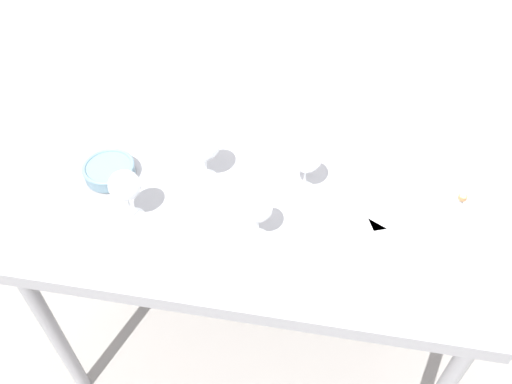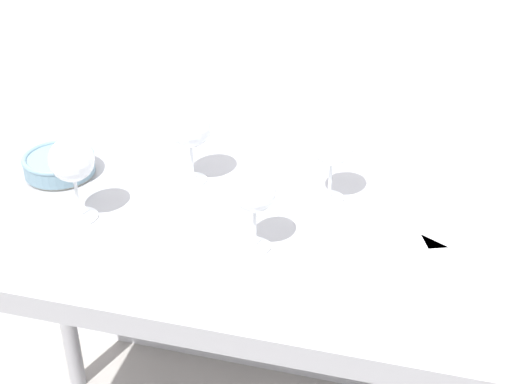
{
  "view_description": "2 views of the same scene",
  "coord_description": "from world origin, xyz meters",
  "px_view_note": "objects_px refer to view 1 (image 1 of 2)",
  "views": [
    {
      "loc": [
        0.19,
        -0.99,
        2.07
      ],
      "look_at": [
        0.01,
        0.03,
        0.96
      ],
      "focal_mm": 36.68,
      "sensor_mm": 36.0,
      "label": 1
    },
    {
      "loc": [
        0.32,
        -1.17,
        1.71
      ],
      "look_at": [
        0.01,
        0.01,
        0.97
      ],
      "focal_mm": 50.34,
      "sensor_mm": 36.0,
      "label": 2
    }
  ],
  "objects_px": {
    "tasting_sheet_lower": "(384,192)",
    "wine_glass_far_left": "(204,145)",
    "wine_glass_near_center": "(258,209)",
    "wine_glass_near_left": "(125,187)",
    "wine_glass_far_right": "(307,159)",
    "decanter_funnel": "(457,210)",
    "tasting_sheet_upper": "(344,242)",
    "tasting_bowl": "(109,170)"
  },
  "relations": [
    {
      "from": "tasting_sheet_lower",
      "to": "wine_glass_far_left",
      "type": "bearing_deg",
      "value": 161.63
    },
    {
      "from": "wine_glass_near_center",
      "to": "wine_glass_far_left",
      "type": "height_order",
      "value": "wine_glass_far_left"
    },
    {
      "from": "wine_glass_near_left",
      "to": "wine_glass_far_right",
      "type": "xyz_separation_m",
      "value": [
        0.48,
        0.2,
        -0.0
      ]
    },
    {
      "from": "decanter_funnel",
      "to": "tasting_sheet_lower",
      "type": "bearing_deg",
      "value": 158.39
    },
    {
      "from": "wine_glass_far_right",
      "to": "tasting_sheet_upper",
      "type": "height_order",
      "value": "wine_glass_far_right"
    },
    {
      "from": "wine_glass_near_center",
      "to": "wine_glass_far_right",
      "type": "distance_m",
      "value": 0.24
    },
    {
      "from": "wine_glass_near_center",
      "to": "wine_glass_far_left",
      "type": "bearing_deg",
      "value": 133.39
    },
    {
      "from": "tasting_bowl",
      "to": "tasting_sheet_upper",
      "type": "bearing_deg",
      "value": -10.38
    },
    {
      "from": "wine_glass_far_left",
      "to": "wine_glass_far_right",
      "type": "bearing_deg",
      "value": 0.25
    },
    {
      "from": "wine_glass_far_left",
      "to": "decanter_funnel",
      "type": "height_order",
      "value": "wine_glass_far_left"
    },
    {
      "from": "wine_glass_near_left",
      "to": "tasting_sheet_lower",
      "type": "height_order",
      "value": "wine_glass_near_left"
    },
    {
      "from": "tasting_sheet_upper",
      "to": "wine_glass_far_left",
      "type": "bearing_deg",
      "value": -173.54
    },
    {
      "from": "wine_glass_near_center",
      "to": "tasting_bowl",
      "type": "relative_size",
      "value": 1.05
    },
    {
      "from": "wine_glass_far_left",
      "to": "tasting_sheet_lower",
      "type": "bearing_deg",
      "value": 2.76
    },
    {
      "from": "wine_glass_far_right",
      "to": "tasting_sheet_lower",
      "type": "xyz_separation_m",
      "value": [
        0.25,
        0.03,
        -0.13
      ]
    },
    {
      "from": "wine_glass_far_right",
      "to": "wine_glass_far_left",
      "type": "xyz_separation_m",
      "value": [
        -0.31,
        -0.0,
        0.01
      ]
    },
    {
      "from": "wine_glass_far_left",
      "to": "tasting_sheet_upper",
      "type": "distance_m",
      "value": 0.5
    },
    {
      "from": "wine_glass_far_right",
      "to": "decanter_funnel",
      "type": "bearing_deg",
      "value": -6.81
    },
    {
      "from": "tasting_bowl",
      "to": "wine_glass_near_center",
      "type": "bearing_deg",
      "value": -17.77
    },
    {
      "from": "tasting_bowl",
      "to": "wine_glass_far_left",
      "type": "bearing_deg",
      "value": 9.69
    },
    {
      "from": "wine_glass_far_right",
      "to": "decanter_funnel",
      "type": "relative_size",
      "value": 1.28
    },
    {
      "from": "tasting_sheet_lower",
      "to": "tasting_bowl",
      "type": "relative_size",
      "value": 1.73
    },
    {
      "from": "wine_glass_far_right",
      "to": "tasting_bowl",
      "type": "height_order",
      "value": "wine_glass_far_right"
    },
    {
      "from": "wine_glass_near_left",
      "to": "decanter_funnel",
      "type": "distance_m",
      "value": 0.94
    },
    {
      "from": "tasting_sheet_upper",
      "to": "wine_glass_far_right",
      "type": "bearing_deg",
      "value": 155.02
    },
    {
      "from": "wine_glass_far_right",
      "to": "tasting_sheet_lower",
      "type": "bearing_deg",
      "value": 5.88
    },
    {
      "from": "wine_glass_near_center",
      "to": "wine_glass_near_left",
      "type": "xyz_separation_m",
      "value": [
        -0.37,
        0.01,
        0.01
      ]
    },
    {
      "from": "decanter_funnel",
      "to": "wine_glass_near_left",
      "type": "bearing_deg",
      "value": -170.83
    },
    {
      "from": "wine_glass_near_center",
      "to": "tasting_bowl",
      "type": "height_order",
      "value": "wine_glass_near_center"
    },
    {
      "from": "wine_glass_far_right",
      "to": "tasting_sheet_lower",
      "type": "relative_size",
      "value": 0.64
    },
    {
      "from": "tasting_sheet_upper",
      "to": "tasting_bowl",
      "type": "distance_m",
      "value": 0.75
    },
    {
      "from": "wine_glass_far_right",
      "to": "tasting_sheet_upper",
      "type": "xyz_separation_m",
      "value": [
        0.13,
        -0.19,
        -0.13
      ]
    },
    {
      "from": "wine_glass_near_center",
      "to": "tasting_sheet_lower",
      "type": "bearing_deg",
      "value": 33.8
    },
    {
      "from": "wine_glass_near_center",
      "to": "decanter_funnel",
      "type": "height_order",
      "value": "wine_glass_near_center"
    },
    {
      "from": "wine_glass_far_left",
      "to": "tasting_sheet_lower",
      "type": "relative_size",
      "value": 0.68
    },
    {
      "from": "tasting_sheet_lower",
      "to": "decanter_funnel",
      "type": "xyz_separation_m",
      "value": [
        0.2,
        -0.08,
        0.05
      ]
    },
    {
      "from": "wine_glass_near_left",
      "to": "tasting_bowl",
      "type": "distance_m",
      "value": 0.22
    },
    {
      "from": "wine_glass_near_center",
      "to": "tasting_bowl",
      "type": "xyz_separation_m",
      "value": [
        -0.5,
        0.16,
        -0.1
      ]
    },
    {
      "from": "wine_glass_near_center",
      "to": "wine_glass_near_left",
      "type": "bearing_deg",
      "value": 178.57
    },
    {
      "from": "tasting_sheet_lower",
      "to": "tasting_bowl",
      "type": "distance_m",
      "value": 0.85
    },
    {
      "from": "wine_glass_near_left",
      "to": "wine_glass_far_left",
      "type": "distance_m",
      "value": 0.27
    },
    {
      "from": "wine_glass_near_left",
      "to": "tasting_sheet_lower",
      "type": "xyz_separation_m",
      "value": [
        0.73,
        0.23,
        -0.13
      ]
    }
  ]
}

